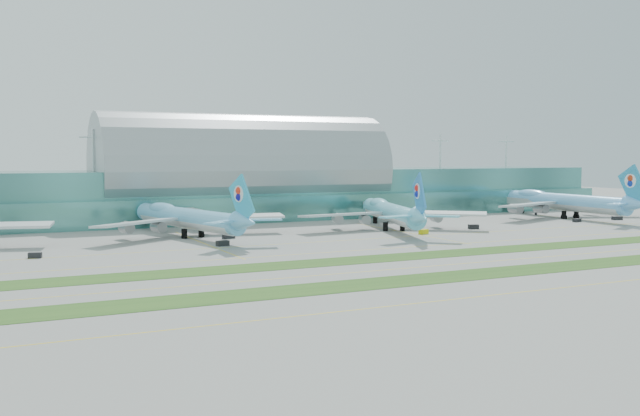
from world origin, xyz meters
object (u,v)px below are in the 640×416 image
airliner_b (186,217)px  airliner_d (562,201)px  airliner_c (391,211)px  terminal (243,184)px

airliner_b → airliner_d: airliner_d is taller
airliner_c → airliner_d: size_ratio=0.90×
airliner_b → airliner_d: (160.11, -0.03, 0.60)m
airliner_c → airliner_b: bearing=-171.5°
terminal → airliner_b: 70.91m
terminal → airliner_c: bearing=-65.9°
airliner_c → airliner_d: airliner_d is taller
airliner_c → airliner_d: 90.22m
airliner_c → airliner_d: bearing=23.0°
airliner_c → terminal: bearing=130.7°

